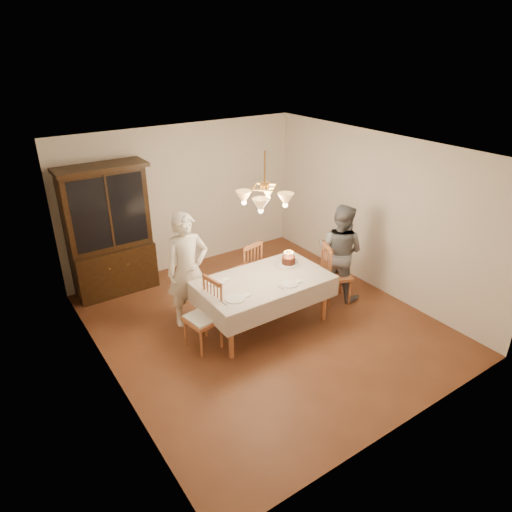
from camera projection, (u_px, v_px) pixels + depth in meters
ground at (263, 323)px, 6.88m from camera, size 5.00×5.00×0.00m
room_shell at (264, 226)px, 6.20m from camera, size 5.00×5.00×5.00m
dining_table at (264, 284)px, 6.58m from camera, size 1.90×1.10×0.76m
china_hutch at (110, 233)px, 7.37m from camera, size 1.38×0.54×2.16m
chair_far_side at (245, 272)px, 7.43m from camera, size 0.51×0.49×1.00m
chair_left_end at (203, 319)px, 6.17m from camera, size 0.48×0.50×1.00m
chair_right_end at (336, 276)px, 7.32m from camera, size 0.55×0.56×1.00m
elderly_woman at (188, 270)px, 6.56m from camera, size 0.69×0.50×1.74m
adult_in_grey at (340, 252)px, 7.32m from camera, size 0.85×0.94×1.59m
birthday_cake at (288, 261)px, 6.97m from camera, size 0.30×0.30×0.21m
place_setting_near_left at (236, 298)px, 6.05m from camera, size 0.41×0.26×0.02m
place_setting_near_right at (290, 284)px, 6.41m from camera, size 0.38×0.23×0.02m
place_setting_far_left at (216, 282)px, 6.46m from camera, size 0.41×0.26×0.02m
chandelier at (264, 198)px, 6.03m from camera, size 0.62×0.62×0.73m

